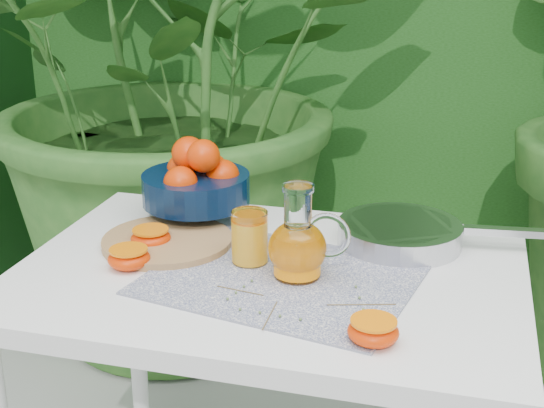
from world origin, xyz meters
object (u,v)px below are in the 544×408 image
(white_table, at_px, (269,305))
(fruit_bowl, at_px, (197,182))
(saute_pan, at_px, (402,233))
(cutting_board, at_px, (167,241))
(juice_pitcher, at_px, (299,246))

(white_table, height_order, fruit_bowl, fruit_bowl)
(fruit_bowl, bearing_deg, saute_pan, -4.26)
(saute_pan, bearing_deg, cutting_board, -164.33)
(cutting_board, relative_size, saute_pan, 0.58)
(fruit_bowl, relative_size, saute_pan, 0.63)
(white_table, xyz_separation_m, juice_pitcher, (0.07, -0.03, 0.15))
(cutting_board, bearing_deg, juice_pitcher, -15.58)
(juice_pitcher, bearing_deg, fruit_bowl, 139.54)
(fruit_bowl, bearing_deg, white_table, -44.19)
(white_table, xyz_separation_m, saute_pan, (0.24, 0.19, 0.11))
(juice_pitcher, relative_size, saute_pan, 0.39)
(cutting_board, relative_size, fruit_bowl, 0.93)
(white_table, relative_size, fruit_bowl, 3.35)
(cutting_board, relative_size, juice_pitcher, 1.49)
(fruit_bowl, height_order, juice_pitcher, fruit_bowl)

